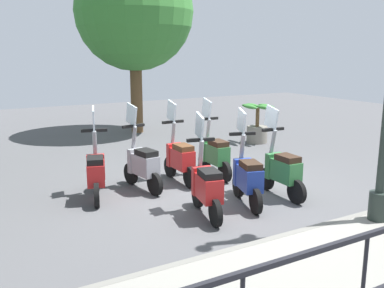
{
  "coord_description": "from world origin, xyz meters",
  "views": [
    {
      "loc": [
        -5.99,
        4.02,
        2.44
      ],
      "look_at": [
        0.2,
        0.5,
        0.9
      ],
      "focal_mm": 40.0,
      "sensor_mm": 36.0,
      "label": 1
    }
  ],
  "objects_px": {
    "tree_distant": "(134,12)",
    "scooter_near_1": "(247,176)",
    "potted_palm": "(257,127)",
    "scooter_far_2": "(142,164)",
    "scooter_far_1": "(180,158)",
    "scooter_near_2": "(206,186)",
    "scooter_far_3": "(96,171)",
    "scooter_far_0": "(215,153)",
    "scooter_near_0": "(282,169)"
  },
  "relations": [
    {
      "from": "tree_distant",
      "to": "potted_palm",
      "type": "height_order",
      "value": "tree_distant"
    },
    {
      "from": "tree_distant",
      "to": "scooter_far_1",
      "type": "distance_m",
      "value": 6.26
    },
    {
      "from": "scooter_near_1",
      "to": "scooter_far_2",
      "type": "bearing_deg",
      "value": 52.91
    },
    {
      "from": "scooter_far_0",
      "to": "scooter_far_1",
      "type": "bearing_deg",
      "value": 92.42
    },
    {
      "from": "scooter_near_2",
      "to": "scooter_far_0",
      "type": "xyz_separation_m",
      "value": [
        1.71,
        -1.24,
        0.0
      ]
    },
    {
      "from": "scooter_near_2",
      "to": "scooter_far_1",
      "type": "bearing_deg",
      "value": -2.72
    },
    {
      "from": "tree_distant",
      "to": "scooter_far_0",
      "type": "distance_m",
      "value": 6.15
    },
    {
      "from": "tree_distant",
      "to": "scooter_far_1",
      "type": "xyz_separation_m",
      "value": [
        -5.27,
        1.32,
        -3.11
      ]
    },
    {
      "from": "tree_distant",
      "to": "scooter_near_1",
      "type": "xyz_separation_m",
      "value": [
        -6.9,
        0.95,
        -3.11
      ]
    },
    {
      "from": "scooter_near_1",
      "to": "scooter_far_2",
      "type": "distance_m",
      "value": 1.95
    },
    {
      "from": "scooter_near_1",
      "to": "scooter_far_0",
      "type": "relative_size",
      "value": 1.0
    },
    {
      "from": "scooter_near_2",
      "to": "scooter_far_2",
      "type": "height_order",
      "value": "same"
    },
    {
      "from": "scooter_near_2",
      "to": "scooter_far_3",
      "type": "relative_size",
      "value": 1.0
    },
    {
      "from": "scooter_far_0",
      "to": "scooter_far_3",
      "type": "bearing_deg",
      "value": 95.82
    },
    {
      "from": "scooter_far_0",
      "to": "scooter_far_3",
      "type": "relative_size",
      "value": 1.0
    },
    {
      "from": "potted_palm",
      "to": "scooter_far_3",
      "type": "relative_size",
      "value": 0.69
    },
    {
      "from": "scooter_near_2",
      "to": "scooter_far_0",
      "type": "relative_size",
      "value": 1.0
    },
    {
      "from": "tree_distant",
      "to": "scooter_far_2",
      "type": "xyz_separation_m",
      "value": [
        -5.33,
        2.1,
        -3.11
      ]
    },
    {
      "from": "tree_distant",
      "to": "scooter_far_0",
      "type": "height_order",
      "value": "tree_distant"
    },
    {
      "from": "potted_palm",
      "to": "scooter_far_2",
      "type": "height_order",
      "value": "scooter_far_2"
    },
    {
      "from": "scooter_near_0",
      "to": "scooter_near_1",
      "type": "relative_size",
      "value": 1.0
    },
    {
      "from": "scooter_near_1",
      "to": "scooter_near_2",
      "type": "xyz_separation_m",
      "value": [
        -0.09,
        0.83,
        0.0
      ]
    },
    {
      "from": "potted_palm",
      "to": "scooter_near_1",
      "type": "xyz_separation_m",
      "value": [
        -3.8,
        3.19,
        0.04
      ]
    },
    {
      "from": "tree_distant",
      "to": "scooter_near_1",
      "type": "relative_size",
      "value": 3.47
    },
    {
      "from": "potted_palm",
      "to": "scooter_near_1",
      "type": "distance_m",
      "value": 4.96
    },
    {
      "from": "scooter_near_0",
      "to": "scooter_far_2",
      "type": "bearing_deg",
      "value": 53.82
    },
    {
      "from": "scooter_far_3",
      "to": "scooter_near_1",
      "type": "bearing_deg",
      "value": -109.19
    },
    {
      "from": "scooter_near_1",
      "to": "scooter_far_2",
      "type": "xyz_separation_m",
      "value": [
        1.57,
        1.15,
        0.0
      ]
    },
    {
      "from": "scooter_near_0",
      "to": "scooter_far_0",
      "type": "relative_size",
      "value": 1.0
    },
    {
      "from": "scooter_near_0",
      "to": "tree_distant",
      "type": "bearing_deg",
      "value": 0.78
    },
    {
      "from": "tree_distant",
      "to": "scooter_near_1",
      "type": "height_order",
      "value": "tree_distant"
    },
    {
      "from": "tree_distant",
      "to": "scooter_near_2",
      "type": "bearing_deg",
      "value": 165.72
    },
    {
      "from": "scooter_far_1",
      "to": "scooter_far_2",
      "type": "distance_m",
      "value": 0.79
    },
    {
      "from": "tree_distant",
      "to": "scooter_near_2",
      "type": "distance_m",
      "value": 7.86
    },
    {
      "from": "scooter_far_0",
      "to": "scooter_near_1",
      "type": "bearing_deg",
      "value": 168.51
    },
    {
      "from": "potted_palm",
      "to": "scooter_near_0",
      "type": "height_order",
      "value": "scooter_near_0"
    },
    {
      "from": "scooter_far_1",
      "to": "scooter_far_2",
      "type": "xyz_separation_m",
      "value": [
        -0.05,
        0.79,
        0.0
      ]
    },
    {
      "from": "scooter_near_0",
      "to": "scooter_far_2",
      "type": "relative_size",
      "value": 1.0
    },
    {
      "from": "scooter_near_0",
      "to": "scooter_far_0",
      "type": "distance_m",
      "value": 1.61
    },
    {
      "from": "scooter_far_3",
      "to": "potted_palm",
      "type": "bearing_deg",
      "value": -48.8
    },
    {
      "from": "scooter_far_1",
      "to": "scooter_near_2",
      "type": "bearing_deg",
      "value": 165.74
    },
    {
      "from": "scooter_near_1",
      "to": "scooter_far_2",
      "type": "height_order",
      "value": "same"
    },
    {
      "from": "scooter_far_0",
      "to": "potted_palm",
      "type": "bearing_deg",
      "value": -48.95
    },
    {
      "from": "potted_palm",
      "to": "scooter_far_1",
      "type": "bearing_deg",
      "value": 121.51
    },
    {
      "from": "scooter_far_0",
      "to": "scooter_far_3",
      "type": "xyz_separation_m",
      "value": [
        -0.13,
        2.44,
        0.0
      ]
    },
    {
      "from": "scooter_near_2",
      "to": "scooter_far_3",
      "type": "height_order",
      "value": "same"
    },
    {
      "from": "scooter_far_0",
      "to": "tree_distant",
      "type": "bearing_deg",
      "value": -2.98
    },
    {
      "from": "scooter_near_0",
      "to": "scooter_far_2",
      "type": "distance_m",
      "value": 2.45
    },
    {
      "from": "tree_distant",
      "to": "scooter_far_2",
      "type": "bearing_deg",
      "value": 158.45
    },
    {
      "from": "tree_distant",
      "to": "scooter_near_0",
      "type": "distance_m",
      "value": 7.53
    }
  ]
}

